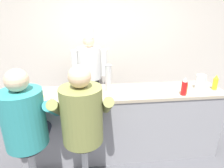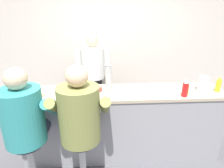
% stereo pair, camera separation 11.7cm
% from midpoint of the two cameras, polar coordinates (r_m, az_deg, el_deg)
% --- Properties ---
extents(ground_plane, '(20.00, 20.00, 0.00)m').
position_cam_midpoint_polar(ground_plane, '(2.83, 4.89, -23.50)').
color(ground_plane, '#4C4C51').
extents(wall_back, '(10.00, 0.06, 2.70)m').
position_cam_midpoint_polar(wall_back, '(3.97, 1.57, 11.67)').
color(wall_back, beige).
rests_on(wall_back, ground_plane).
extents(diner_counter, '(2.74, 0.58, 0.99)m').
position_cam_midpoint_polar(diner_counter, '(2.74, 4.34, -11.81)').
color(diner_counter, gray).
rests_on(diner_counter, ground_plane).
extents(ketchup_bottle_red, '(0.07, 0.07, 0.24)m').
position_cam_midpoint_polar(ketchup_bottle_red, '(2.51, 22.64, -1.20)').
color(ketchup_bottle_red, red).
rests_on(ketchup_bottle_red, diner_counter).
extents(mustard_bottle_yellow, '(0.06, 0.06, 0.21)m').
position_cam_midpoint_polar(mustard_bottle_yellow, '(2.88, 30.72, -0.15)').
color(mustard_bottle_yellow, yellow).
rests_on(mustard_bottle_yellow, diner_counter).
extents(hot_sauce_bottle_orange, '(0.03, 0.03, 0.15)m').
position_cam_midpoint_polar(hot_sauce_bottle_orange, '(2.58, 23.23, -1.67)').
color(hot_sauce_bottle_orange, orange).
rests_on(hot_sauce_bottle_orange, diner_counter).
extents(water_pitcher_clear, '(0.14, 0.13, 0.20)m').
position_cam_midpoint_polar(water_pitcher_clear, '(2.80, 27.04, 0.12)').
color(water_pitcher_clear, silver).
rests_on(water_pitcher_clear, diner_counter).
extents(breakfast_plate, '(0.28, 0.28, 0.05)m').
position_cam_midpoint_polar(breakfast_plate, '(2.47, -19.74, -3.52)').
color(breakfast_plate, white).
rests_on(breakfast_plate, diner_counter).
extents(cereal_bowl, '(0.13, 0.13, 0.06)m').
position_cam_midpoint_polar(cereal_bowl, '(2.52, -3.20, -1.51)').
color(cereal_bowl, '#B24C47').
rests_on(cereal_bowl, diner_counter).
extents(coffee_mug_tan, '(0.12, 0.08, 0.08)m').
position_cam_midpoint_polar(coffee_mug_tan, '(2.39, -6.24, -2.55)').
color(coffee_mug_tan, beige).
rests_on(coffee_mug_tan, diner_counter).
extents(cup_stack_steel, '(0.09, 0.09, 0.36)m').
position_cam_midpoint_polar(cup_stack_steel, '(2.45, 0.27, 1.71)').
color(cup_stack_steel, '#B7BABF').
rests_on(cup_stack_steel, diner_counter).
extents(diner_seated_teal, '(0.64, 0.63, 1.50)m').
position_cam_midpoint_polar(diner_seated_teal, '(2.17, -23.64, -9.54)').
color(diner_seated_teal, '#B2B5BA').
rests_on(diner_seated_teal, ground_plane).
extents(diner_seated_olive, '(0.66, 0.65, 1.51)m').
position_cam_midpoint_polar(diner_seated_olive, '(2.04, -8.11, -9.61)').
color(diner_seated_olive, '#B2B5BA').
rests_on(diner_seated_olive, ground_plane).
extents(cook_in_whites_near, '(0.67, 0.43, 1.72)m').
position_cam_midpoint_polar(cook_in_whites_near, '(3.63, -4.85, 4.19)').
color(cook_in_whites_near, '#232328').
rests_on(cook_in_whites_near, ground_plane).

